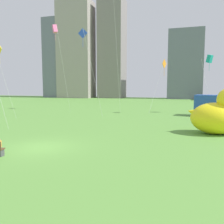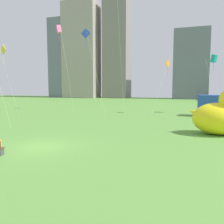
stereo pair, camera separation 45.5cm
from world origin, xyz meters
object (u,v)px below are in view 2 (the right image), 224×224
Objects in this scene: kite_pink at (59,30)px; person_child at (0,145)px; kite_yellow at (4,52)px; kite_orange at (167,65)px; kite_teal at (214,59)px; box_truck at (224,106)px; kite_blue at (87,37)px; giant_inflatable_duck at (220,115)px.

person_child is at bearing -67.51° from kite_pink.
kite_yellow is (-11.64, 13.05, 7.62)m from person_child.
kite_teal is (6.21, 2.39, 0.95)m from kite_orange.
person_child is at bearing -48.26° from kite_yellow.
kite_blue is at bearing -161.14° from box_truck.
giant_inflatable_duck is 0.52× the size of kite_yellow.
box_truck is at bearing 57.84° from person_child.
kite_yellow is 28.24m from kite_teal.
box_truck is at bearing 82.89° from giant_inflatable_duck.
kite_orange is 12.03m from kite_blue.
kite_orange reaches higher than box_truck.
person_child is at bearing -106.16° from kite_orange.
box_truck is 25.78m from kite_pink.
kite_blue is (-15.23, 6.66, 8.52)m from giant_inflatable_duck.
kite_teal is at bearing 88.93° from giant_inflatable_duck.
kite_pink is at bearing 147.84° from kite_blue.
kite_blue is (-2.33, 17.24, 9.64)m from person_child.
kite_teal reaches higher than box_truck.
kite_teal is (22.02, 5.18, -4.55)m from kite_pink.
giant_inflatable_duck is 0.60× the size of kite_orange.
kite_teal is (13.19, 26.50, 7.34)m from person_child.
box_truck is 19.76m from kite_blue.
kite_pink is at bearing 71.22° from kite_yellow.
kite_pink is (-8.83, 21.32, 11.89)m from person_child.
kite_pink reaches higher than kite_teal.
giant_inflatable_duck is 12.48m from box_truck.
giant_inflatable_duck is 0.69× the size of box_truck.
kite_blue reaches higher than person_child.
box_truck is 9.32m from kite_orange.
kite_orange is 0.92× the size of kite_teal.
giant_inflatable_duck is 0.42× the size of kite_blue.
kite_pink is 1.54× the size of kite_teal.
kite_yellow is (-26.08, -9.92, 6.71)m from box_truck.
kite_pink is at bearing -166.77° from kite_teal.
giant_inflatable_duck is at bearing -66.41° from kite_orange.
box_truck is 0.61× the size of kite_blue.
kite_pink reaches higher than kite_yellow.
kite_yellow is at bearing -149.30° from kite_orange.
kite_teal reaches higher than kite_orange.
kite_yellow reaches higher than box_truck.
kite_orange is at bearing 10.00° from kite_pink.
person_child is 19.08m from kite_yellow.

